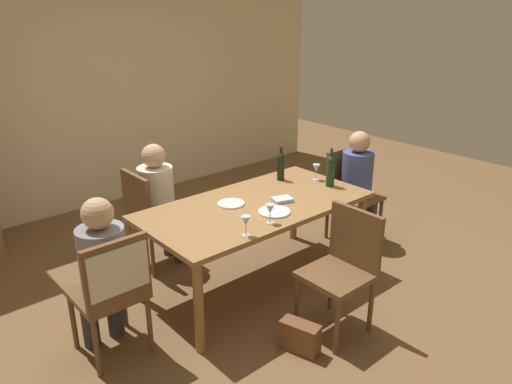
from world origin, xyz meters
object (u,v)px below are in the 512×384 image
Objects in this scene: dining_table at (256,212)px; person_man_bearded at (359,179)px; wine_glass_centre at (316,169)px; dinner_plate_guest_left at (231,204)px; person_woman_host at (102,265)px; chair_far_left at (149,212)px; wine_bottle_dark_red at (281,166)px; wine_bottle_tall_green at (331,170)px; chair_left_end at (114,283)px; wine_glass_near_left at (246,222)px; person_man_guest at (159,196)px; chair_near at (344,263)px; wine_glass_near_right at (270,210)px; chair_right_end at (349,188)px; handbag at (300,337)px; dinner_plate_host at (274,212)px.

dining_table is 1.33m from person_man_bearded.
wine_glass_centre is 0.67× the size of dinner_plate_guest_left.
chair_far_left is at bearing 45.89° from person_woman_host.
wine_bottle_dark_red is 0.33m from wine_glass_centre.
dining_table is 1.33m from person_woman_host.
chair_left_end is at bearing -179.96° from wine_bottle_tall_green.
wine_bottle_tall_green is 2.33× the size of wine_glass_near_left.
person_man_guest is (0.11, 0.00, 0.13)m from chair_far_left.
wine_bottle_dark_red reaches higher than dining_table.
wine_bottle_tall_green is (0.77, -0.12, 0.23)m from dining_table.
chair_near is 6.17× the size of wine_glass_near_right.
wine_glass_near_left is at bearing 11.90° from person_man_bearded.
person_man_guest reaches higher than chair_far_left.
chair_right_end is 3.29× the size of handbag.
dining_table is 0.82m from wine_glass_centre.
wine_glass_near_right is at bearing 10.59° from person_man_guest.
chair_near reaches higher than wine_glass_centre.
wine_bottle_tall_green is at bearing 12.82° from wine_glass_near_left.
chair_far_left reaches higher than dining_table.
chair_right_end is 1.40m from dinner_plate_host.
person_man_bearded is at bearing 8.86° from dinner_plate_host.
wine_bottle_dark_red is at bearing -22.02° from chair_near.
wine_glass_near_right is (-1.50, -0.33, 0.20)m from person_man_bearded.
handbag is (-1.68, -0.84, -0.55)m from person_man_bearded.
wine_bottle_tall_green reaches higher than chair_far_left.
chair_near is at bearing 37.53° from chair_right_end.
wine_glass_near_left is at bearing -138.02° from dining_table.
wine_bottle_dark_red is (1.07, -0.58, 0.35)m from chair_far_left.
person_man_guest reaches higher than chair_left_end.
chair_right_end is 1.51m from dinner_plate_guest_left.
person_man_guest is at bearing 139.87° from wine_bottle_tall_green.
person_man_guest is (-0.40, 0.86, -0.01)m from dining_table.
chair_far_left reaches higher than wine_glass_centre.
person_man_bearded is (-0.00, -0.11, 0.12)m from chair_right_end.
person_woman_host is 1.00m from wine_glass_near_left.
dinner_plate_host is (-0.81, -0.31, -0.10)m from wine_glass_centre.
wine_glass_near_right is at bearing -156.25° from wine_glass_centre.
dining_table is at bearing 64.19° from wine_glass_near_right.
dinner_plate_host is at bearing 37.43° from wine_glass_near_right.
handbag is at bearing 26.59° from person_man_bearded.
wine_glass_near_right is at bearing 12.40° from person_man_bearded.
person_man_guest is 0.79m from dinner_plate_guest_left.
chair_far_left reaches higher than wine_glass_near_left.
wine_bottle_tall_green is (2.10, 0.00, 0.31)m from chair_left_end.
wine_glass_near_right reaches higher than dinner_plate_guest_left.
wine_glass_centre is (2.13, 0.20, 0.26)m from chair_left_end.
person_man_guest reaches higher than dinner_plate_guest_left.
person_man_bearded is at bearing -21.91° from wine_bottle_dark_red.
wine_bottle_dark_red is at bearing 13.08° from dinner_plate_guest_left.
person_man_bearded is 7.63× the size of wine_glass_near_right.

